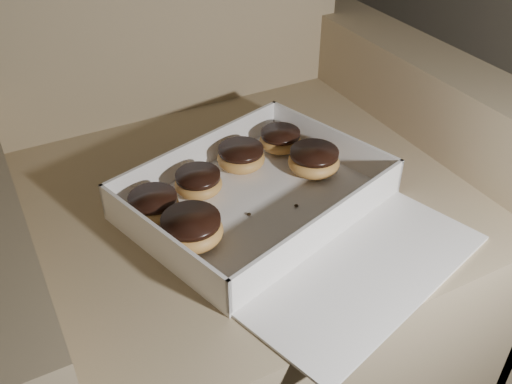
{
  "coord_description": "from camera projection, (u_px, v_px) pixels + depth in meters",
  "views": [
    {
      "loc": [
        0.5,
        -0.39,
        1.04
      ],
      "look_at": [
        0.86,
        0.27,
        0.48
      ],
      "focal_mm": 40.0,
      "sensor_mm": 36.0,
      "label": 1
    }
  ],
  "objects": [
    {
      "name": "armchair",
      "position": [
        226.0,
        220.0,
        1.13
      ],
      "size": [
        0.97,
        0.82,
        1.01
      ],
      "color": "#8C7E59",
      "rests_on": "floor"
    },
    {
      "name": "bakery_box",
      "position": [
        276.0,
        209.0,
        0.92
      ],
      "size": [
        0.51,
        0.56,
        0.07
      ],
      "rotation": [
        0.0,
        0.0,
        0.3
      ],
      "color": "white",
      "rests_on": "armchair"
    },
    {
      "name": "donut_a",
      "position": [
        191.0,
        229.0,
        0.85
      ],
      "size": [
        0.1,
        0.1,
        0.05
      ],
      "color": "#BE9542",
      "rests_on": "bakery_box"
    },
    {
      "name": "donut_b",
      "position": [
        241.0,
        157.0,
        1.02
      ],
      "size": [
        0.09,
        0.09,
        0.04
      ],
      "color": "#BE9542",
      "rests_on": "bakery_box"
    },
    {
      "name": "donut_c",
      "position": [
        154.0,
        206.0,
        0.9
      ],
      "size": [
        0.08,
        0.08,
        0.04
      ],
      "color": "#BE9542",
      "rests_on": "bakery_box"
    },
    {
      "name": "donut_d",
      "position": [
        198.0,
        183.0,
        0.95
      ],
      "size": [
        0.08,
        0.08,
        0.04
      ],
      "color": "#BE9542",
      "rests_on": "bakery_box"
    },
    {
      "name": "donut_e",
      "position": [
        314.0,
        161.0,
        1.0
      ],
      "size": [
        0.09,
        0.09,
        0.05
      ],
      "color": "#BE9542",
      "rests_on": "bakery_box"
    },
    {
      "name": "donut_f",
      "position": [
        280.0,
        140.0,
        1.07
      ],
      "size": [
        0.08,
        0.08,
        0.04
      ],
      "color": "#BE9542",
      "rests_on": "bakery_box"
    },
    {
      "name": "crumb_a",
      "position": [
        296.0,
        206.0,
        0.94
      ],
      "size": [
        0.01,
        0.01,
        0.0
      ],
      "primitive_type": "ellipsoid",
      "color": "black",
      "rests_on": "bakery_box"
    },
    {
      "name": "crumb_b",
      "position": [
        249.0,
        214.0,
        0.92
      ],
      "size": [
        0.01,
        0.01,
        0.0
      ],
      "primitive_type": "ellipsoid",
      "color": "black",
      "rests_on": "bakery_box"
    },
    {
      "name": "crumb_c",
      "position": [
        221.0,
        233.0,
        0.88
      ],
      "size": [
        0.01,
        0.01,
        0.0
      ],
      "primitive_type": "ellipsoid",
      "color": "black",
      "rests_on": "bakery_box"
    },
    {
      "name": "crumb_d",
      "position": [
        278.0,
        256.0,
        0.84
      ],
      "size": [
        0.01,
        0.01,
        0.0
      ],
      "primitive_type": "ellipsoid",
      "color": "black",
      "rests_on": "bakery_box"
    }
  ]
}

